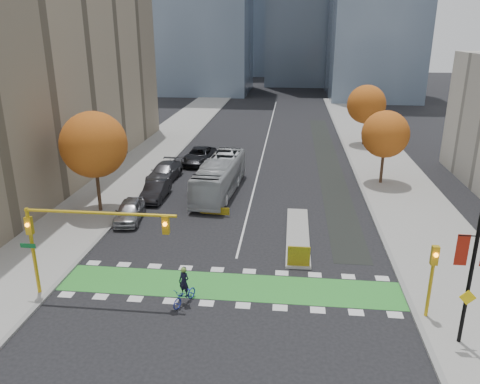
% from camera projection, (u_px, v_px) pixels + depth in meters
% --- Properties ---
extents(ground, '(300.00, 300.00, 0.00)m').
position_uv_depth(ground, '(226.00, 300.00, 25.73)').
color(ground, black).
rests_on(ground, ground).
extents(sidewalk_west, '(7.00, 120.00, 0.15)m').
position_uv_depth(sidewalk_west, '(118.00, 181.00, 45.87)').
color(sidewalk_west, gray).
rests_on(sidewalk_west, ground).
extents(sidewalk_east, '(7.00, 120.00, 0.15)m').
position_uv_depth(sidewalk_east, '(401.00, 190.00, 43.07)').
color(sidewalk_east, gray).
rests_on(sidewalk_east, ground).
extents(curb_west, '(0.30, 120.00, 0.16)m').
position_uv_depth(curb_west, '(153.00, 182.00, 45.51)').
color(curb_west, gray).
rests_on(curb_west, ground).
extents(curb_east, '(0.30, 120.00, 0.16)m').
position_uv_depth(curb_east, '(362.00, 189.00, 43.44)').
color(curb_east, gray).
rests_on(curb_east, ground).
extents(bike_crossing, '(20.00, 3.00, 0.01)m').
position_uv_depth(bike_crossing, '(229.00, 286.00, 27.13)').
color(bike_crossing, '#2E8E30').
rests_on(bike_crossing, ground).
extents(centre_line, '(0.15, 70.00, 0.01)m').
position_uv_depth(centre_line, '(267.00, 139.00, 63.27)').
color(centre_line, silver).
rests_on(centre_line, ground).
extents(bike_lane_paint, '(2.50, 50.00, 0.01)m').
position_uv_depth(bike_lane_paint, '(328.00, 161.00, 53.10)').
color(bike_lane_paint, black).
rests_on(bike_lane_paint, ground).
extents(median_island, '(1.60, 10.00, 0.16)m').
position_uv_depth(median_island, '(298.00, 235.00, 33.73)').
color(median_island, gray).
rests_on(median_island, ground).
extents(hazard_board, '(1.40, 0.12, 1.30)m').
position_uv_depth(hazard_board, '(299.00, 256.00, 28.99)').
color(hazard_board, yellow).
rests_on(hazard_board, median_island).
extents(building_west, '(16.00, 44.00, 25.00)m').
position_uv_depth(building_west, '(8.00, 47.00, 44.75)').
color(building_west, gray).
rests_on(building_west, ground).
extents(tree_west, '(5.20, 5.20, 8.22)m').
position_uv_depth(tree_west, '(94.00, 145.00, 36.39)').
color(tree_west, '#332114').
rests_on(tree_west, ground).
extents(tree_east_near, '(4.40, 4.40, 7.08)m').
position_uv_depth(tree_east_near, '(385.00, 134.00, 43.53)').
color(tree_east_near, '#332114').
rests_on(tree_east_near, ground).
extents(tree_east_far, '(4.80, 4.80, 7.65)m').
position_uv_depth(tree_east_far, '(366.00, 104.00, 58.37)').
color(tree_east_far, '#332114').
rests_on(tree_east_far, ground).
extents(traffic_signal_west, '(8.53, 0.56, 5.20)m').
position_uv_depth(traffic_signal_west, '(75.00, 231.00, 24.74)').
color(traffic_signal_west, '#BF9914').
rests_on(traffic_signal_west, ground).
extents(traffic_signal_east, '(0.35, 0.43, 4.10)m').
position_uv_depth(traffic_signal_east, '(432.00, 271.00, 23.26)').
color(traffic_signal_east, '#BF9914').
rests_on(traffic_signal_east, ground).
extents(banner_lamppost, '(1.65, 0.36, 8.28)m').
position_uv_depth(banner_lamppost, '(474.00, 257.00, 20.67)').
color(banner_lamppost, black).
rests_on(banner_lamppost, ground).
extents(cyclist, '(1.39, 2.02, 2.21)m').
position_uv_depth(cyclist, '(184.00, 292.00, 25.19)').
color(cyclist, navy).
rests_on(cyclist, ground).
extents(bus, '(3.53, 11.59, 3.18)m').
position_uv_depth(bus, '(220.00, 176.00, 42.04)').
color(bus, '#A9ADB0').
rests_on(bus, ground).
extents(parked_car_a, '(2.44, 4.88, 1.60)m').
position_uv_depth(parked_car_a, '(129.00, 211.00, 36.24)').
color(parked_car_a, '#949599').
rests_on(parked_car_a, ground).
extents(parked_car_b, '(1.72, 4.86, 1.60)m').
position_uv_depth(parked_car_b, '(156.00, 190.00, 40.86)').
color(parked_car_b, black).
rests_on(parked_car_b, ground).
extents(parked_car_c, '(2.79, 5.93, 1.67)m').
position_uv_depth(parked_car_c, '(164.00, 172.00, 45.99)').
color(parked_car_c, '#454449').
rests_on(parked_car_c, ground).
extents(parked_car_d, '(3.23, 6.35, 1.72)m').
position_uv_depth(parked_car_d, '(199.00, 156.00, 51.78)').
color(parked_car_d, black).
rests_on(parked_car_d, ground).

